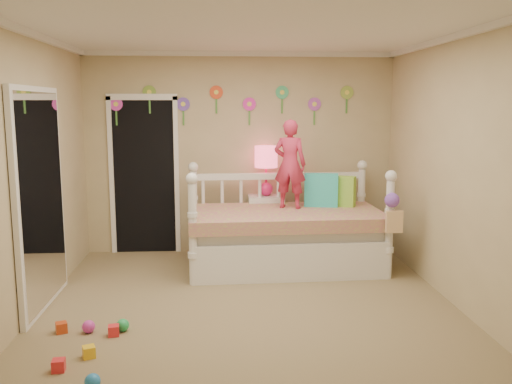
{
  "coord_description": "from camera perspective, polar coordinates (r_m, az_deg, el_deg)",
  "views": [
    {
      "loc": [
        -0.27,
        -4.91,
        1.93
      ],
      "look_at": [
        0.1,
        0.6,
        1.05
      ],
      "focal_mm": 38.46,
      "sensor_mm": 36.0,
      "label": 1
    }
  ],
  "objects": [
    {
      "name": "floor",
      "position": [
        5.29,
        -0.66,
        -12.36
      ],
      "size": [
        4.0,
        4.5,
        0.01
      ],
      "primitive_type": "cube",
      "color": "#7F684C",
      "rests_on": "ground"
    },
    {
      "name": "ceiling",
      "position": [
        4.97,
        -0.72,
        16.79
      ],
      "size": [
        4.0,
        4.5,
        0.01
      ],
      "primitive_type": "cube",
      "color": "white",
      "rests_on": "floor"
    },
    {
      "name": "back_wall",
      "position": [
        7.2,
        -1.67,
        4.03
      ],
      "size": [
        4.0,
        0.01,
        2.6
      ],
      "primitive_type": "cube",
      "color": "tan",
      "rests_on": "floor"
    },
    {
      "name": "left_wall",
      "position": [
        5.25,
        -23.06,
        1.42
      ],
      "size": [
        0.01,
        4.5,
        2.6
      ],
      "primitive_type": "cube",
      "color": "tan",
      "rests_on": "floor"
    },
    {
      "name": "right_wall",
      "position": [
        5.45,
        20.82,
        1.81
      ],
      "size": [
        0.01,
        4.5,
        2.6
      ],
      "primitive_type": "cube",
      "color": "tan",
      "rests_on": "floor"
    },
    {
      "name": "crown_molding",
      "position": [
        4.96,
        -0.72,
        16.45
      ],
      "size": [
        4.0,
        4.5,
        0.06
      ],
      "primitive_type": null,
      "color": "white",
      "rests_on": "ceiling"
    },
    {
      "name": "daybed",
      "position": [
        6.51,
        3.05,
        -2.54
      ],
      "size": [
        2.34,
        1.31,
        1.25
      ],
      "primitive_type": null,
      "rotation": [
        0.0,
        0.0,
        0.03
      ],
      "color": "white",
      "rests_on": "floor"
    },
    {
      "name": "pillow_turquoise",
      "position": [
        6.77,
        6.79,
        0.2
      ],
      "size": [
        0.43,
        0.22,
        0.41
      ],
      "primitive_type": "cube",
      "rotation": [
        0.0,
        0.0,
        -0.2
      ],
      "color": "#2AD3AB",
      "rests_on": "daybed"
    },
    {
      "name": "pillow_lime",
      "position": [
        6.83,
        8.63,
        0.1
      ],
      "size": [
        0.41,
        0.31,
        0.37
      ],
      "primitive_type": "cube",
      "rotation": [
        0.0,
        0.0,
        -0.47
      ],
      "color": "#90D03F",
      "rests_on": "daybed"
    },
    {
      "name": "child",
      "position": [
        6.58,
        3.54,
        2.91
      ],
      "size": [
        0.45,
        0.37,
        1.07
      ],
      "primitive_type": "imported",
      "rotation": [
        0.0,
        0.0,
        2.8
      ],
      "color": "#CB2E50",
      "rests_on": "daybed"
    },
    {
      "name": "nightstand",
      "position": [
        7.18,
        1.04,
        -3.4
      ],
      "size": [
        0.46,
        0.35,
        0.76
      ],
      "primitive_type": "cube",
      "rotation": [
        0.0,
        0.0,
        0.0
      ],
      "color": "white",
      "rests_on": "floor"
    },
    {
      "name": "table_lamp",
      "position": [
        7.05,
        1.06,
        3.04
      ],
      "size": [
        0.29,
        0.29,
        0.65
      ],
      "color": "#DE1D65",
      "rests_on": "nightstand"
    },
    {
      "name": "closet_doorway",
      "position": [
        7.27,
        -11.55,
        1.8
      ],
      "size": [
        0.9,
        0.04,
        2.07
      ],
      "primitive_type": "cube",
      "color": "black",
      "rests_on": "back_wall"
    },
    {
      "name": "flower_decals",
      "position": [
        7.16,
        -2.42,
        9.12
      ],
      "size": [
        3.4,
        0.02,
        0.5
      ],
      "primitive_type": null,
      "color": "#B2668C",
      "rests_on": "back_wall"
    },
    {
      "name": "mirror_closet",
      "position": [
        5.55,
        -21.5,
        -0.71
      ],
      "size": [
        0.07,
        1.3,
        2.1
      ],
      "primitive_type": "cube",
      "color": "white",
      "rests_on": "left_wall"
    },
    {
      "name": "hanging_bag",
      "position": [
        6.13,
        13.97,
        -2.24
      ],
      "size": [
        0.2,
        0.16,
        0.36
      ],
      "primitive_type": null,
      "color": "beige",
      "rests_on": "daybed"
    },
    {
      "name": "toy_scatter",
      "position": [
        4.69,
        -18.3,
        -15.0
      ],
      "size": [
        0.86,
        1.34,
        0.11
      ],
      "primitive_type": null,
      "rotation": [
        0.0,
        0.0,
        0.05
      ],
      "color": "#996666",
      "rests_on": "floor"
    }
  ]
}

